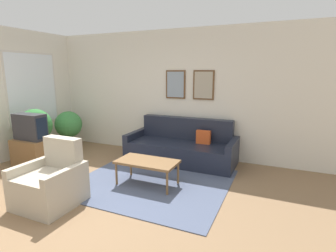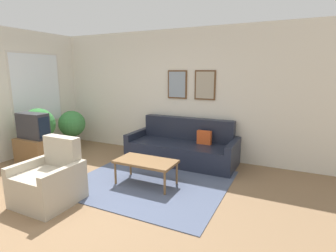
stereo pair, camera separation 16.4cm
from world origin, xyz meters
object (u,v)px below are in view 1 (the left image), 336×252
potted_plant_tall (35,127)px  tv (30,127)px  couch (182,147)px  armchair (51,183)px  coffee_table (147,163)px

potted_plant_tall → tv: bearing=-52.6°
couch → armchair: armchair is taller
armchair → tv: bearing=162.4°
couch → potted_plant_tall: potted_plant_tall is taller
coffee_table → armchair: armchair is taller
coffee_table → potted_plant_tall: (-2.67, 0.15, 0.33)m
coffee_table → armchair: size_ratio=1.09×
potted_plant_tall → armchair: bearing=-35.5°
couch → armchair: 2.61m
coffee_table → potted_plant_tall: 2.70m
armchair → couch: bearing=81.4°
couch → coffee_table: (-0.10, -1.31, 0.08)m
tv → potted_plant_tall: potted_plant_tall is taller
tv → armchair: bearing=-32.1°
tv → armchair: 1.87m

